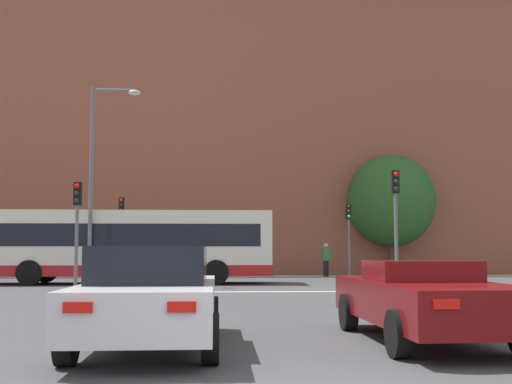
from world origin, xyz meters
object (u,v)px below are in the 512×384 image
object	(u,v)px
car_roadster_right	(423,299)
traffic_light_near_left	(77,217)
pedestrian_waiting	(326,257)
bus_crossing_lead	(128,245)
traffic_light_near_right	(396,209)
pedestrian_walking_east	(123,257)
traffic_light_far_left	(121,223)
car_saloon_left	(151,296)
traffic_light_far_right	(349,227)
street_lamp_junction	(99,164)

from	to	relation	value
car_roadster_right	traffic_light_near_left	size ratio (longest dim) A/B	1.28
traffic_light_near_left	pedestrian_waiting	world-z (taller)	traffic_light_near_left
bus_crossing_lead	traffic_light_near_left	world-z (taller)	traffic_light_near_left
traffic_light_near_right	pedestrian_walking_east	size ratio (longest dim) A/B	2.47
traffic_light_far_left	car_saloon_left	bearing A→B (deg)	-80.47
traffic_light_far_right	pedestrian_waiting	world-z (taller)	traffic_light_far_right
traffic_light_near_left	traffic_light_far_left	size ratio (longest dim) A/B	0.92
car_saloon_left	pedestrian_walking_east	distance (m)	25.36
car_roadster_right	traffic_light_near_left	world-z (taller)	traffic_light_near_left
traffic_light_near_left	pedestrian_walking_east	bearing A→B (deg)	90.75
traffic_light_near_right	traffic_light_near_left	size ratio (longest dim) A/B	1.11
traffic_light_near_right	traffic_light_far_left	distance (m)	15.55
traffic_light_near_right	traffic_light_far_left	xyz separation A→B (m)	(-11.06, 10.93, -0.07)
traffic_light_near_right	pedestrian_walking_east	xyz separation A→B (m)	(-11.17, 12.69, -1.81)
traffic_light_far_left	pedestrian_waiting	bearing A→B (deg)	0.84
traffic_light_near_right	pedestrian_waiting	xyz separation A→B (m)	(-0.58, 11.09, -1.78)
car_saloon_left	pedestrian_walking_east	size ratio (longest dim) A/B	2.73
traffic_light_far_right	pedestrian_waiting	bearing A→B (deg)	168.29
traffic_light_near_right	street_lamp_junction	distance (m)	11.64
street_lamp_junction	traffic_light_far_right	bearing A→B (deg)	32.18
street_lamp_junction	pedestrian_waiting	size ratio (longest dim) A/B	4.58
traffic_light_near_left	street_lamp_junction	distance (m)	3.88
traffic_light_near_left	traffic_light_far_left	distance (m)	10.46
pedestrian_waiting	traffic_light_far_left	bearing A→B (deg)	159.96
traffic_light_near_left	pedestrian_walking_east	xyz separation A→B (m)	(-0.16, 12.22, -1.55)
traffic_light_near_right	street_lamp_junction	bearing A→B (deg)	161.52
bus_crossing_lead	traffic_light_far_right	xyz separation A→B (m)	(10.45, 5.76, 0.94)
car_saloon_left	traffic_light_near_left	bearing A→B (deg)	106.66
traffic_light_near_right	pedestrian_walking_east	bearing A→B (deg)	131.36
pedestrian_walking_east	car_saloon_left	bearing A→B (deg)	-38.32
traffic_light_near_left	traffic_light_far_right	bearing A→B (deg)	41.83
car_saloon_left	traffic_light_far_right	bearing A→B (deg)	71.47
traffic_light_near_left	bus_crossing_lead	bearing A→B (deg)	76.20
car_roadster_right	traffic_light_far_right	world-z (taller)	traffic_light_far_right
car_roadster_right	bus_crossing_lead	bearing A→B (deg)	110.71
traffic_light_far_right	bus_crossing_lead	bearing A→B (deg)	-151.16
car_roadster_right	traffic_light_far_right	xyz separation A→B (m)	(3.55, 22.79, 1.88)
car_roadster_right	pedestrian_waiting	size ratio (longest dim) A/B	2.76
bus_crossing_lead	pedestrian_waiting	size ratio (longest dim) A/B	6.82
traffic_light_far_left	pedestrian_walking_east	world-z (taller)	traffic_light_far_left
street_lamp_junction	traffic_light_near_left	bearing A→B (deg)	-92.36
street_lamp_junction	car_saloon_left	bearing A→B (deg)	-76.85
car_roadster_right	pedestrian_walking_east	world-z (taller)	pedestrian_walking_east
car_saloon_left	car_roadster_right	world-z (taller)	car_saloon_left
car_saloon_left	street_lamp_junction	bearing A→B (deg)	103.04
bus_crossing_lead	street_lamp_junction	xyz separation A→B (m)	(-1.00, -1.45, 3.17)
car_roadster_right	traffic_light_far_left	world-z (taller)	traffic_light_far_left
bus_crossing_lead	traffic_light_near_left	xyz separation A→B (m)	(-1.13, -4.62, 0.93)
traffic_light_far_right	street_lamp_junction	size ratio (longest dim) A/B	0.47
traffic_light_far_left	pedestrian_walking_east	size ratio (longest dim) A/B	2.40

